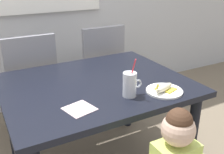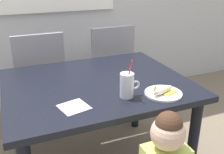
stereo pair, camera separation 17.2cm
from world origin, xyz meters
The scene contains 7 objects.
dining_table centered at (0.00, 0.00, 0.63)m, with size 1.23×1.00×0.73m.
dining_chair_left centered at (-0.30, 0.72, 0.54)m, with size 0.44×0.45×0.96m.
dining_chair_right centered at (0.38, 0.74, 0.54)m, with size 0.44×0.45×0.96m.
milk_cup centered at (0.09, -0.29, 0.80)m, with size 0.13×0.09×0.25m.
snack_plate centered at (0.32, -0.34, 0.74)m, with size 0.23×0.23×0.01m, color white.
peeled_banana centered at (0.31, -0.35, 0.76)m, with size 0.18×0.12×0.07m.
paper_napkin centered at (-0.24, -0.29, 0.74)m, with size 0.15×0.15×0.00m, color silver.
Camera 1 is at (-0.69, -1.50, 1.45)m, focal length 42.19 mm.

